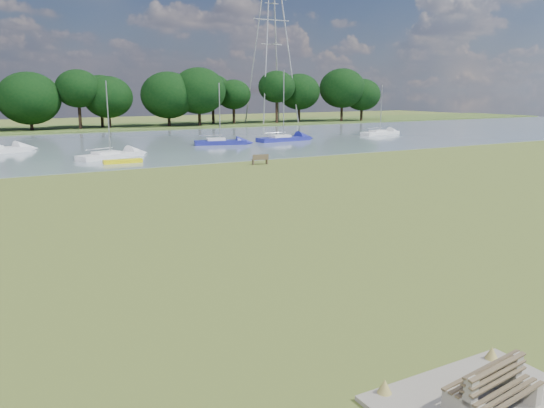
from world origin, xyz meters
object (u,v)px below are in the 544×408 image
bench_pair (493,389)px  sailboat_7 (283,137)px  pylon (272,16)px  sailboat_1 (380,132)px  kayak (123,161)px  sailboat_0 (220,141)px  sailboat_2 (110,154)px  riverbank_bench (260,159)px

bench_pair → sailboat_7: bearing=57.0°
bench_pair → sailboat_7: 56.35m
pylon → sailboat_1: size_ratio=4.49×
kayak → sailboat_0: sailboat_0 is taller
pylon → sailboat_7: pylon is taller
sailboat_0 → sailboat_7: size_ratio=0.81×
kayak → sailboat_1: (38.99, 12.70, 0.23)m
bench_pair → sailboat_2: 43.84m
sailboat_1 → sailboat_2: sailboat_2 is taller
bench_pair → sailboat_1: size_ratio=0.28×
bench_pair → sailboat_7: size_ratio=0.23×
pylon → sailboat_2: 59.27m
bench_pair → sailboat_0: sailboat_0 is taller
sailboat_0 → sailboat_7: (8.63, 0.35, 0.00)m
pylon → sailboat_7: (-16.66, -33.28, -19.11)m
pylon → sailboat_7: bearing=-116.6°
sailboat_2 → sailboat_0: bearing=1.9°
riverbank_bench → sailboat_7: 21.00m
sailboat_0 → riverbank_bench: bearing=-86.2°
pylon → sailboat_7: size_ratio=3.60×
kayak → sailboat_2: size_ratio=0.47×
sailboat_1 → sailboat_0: bearing=177.0°
pylon → sailboat_0: size_ratio=4.45×
kayak → sailboat_2: (-0.20, 4.08, 0.23)m
pylon → bench_pair: bearing=-116.1°
sailboat_0 → sailboat_1: 25.46m
pylon → sailboat_2: bearing=-134.2°
riverbank_bench → sailboat_2: size_ratio=0.21×
bench_pair → sailboat_7: (24.55, 50.72, 0.00)m
pylon → sailboat_1: bearing=-89.8°
sailboat_2 → riverbank_bench: bearing=-68.3°
sailboat_7 → pylon: bearing=57.8°
kayak → sailboat_1: bearing=19.7°
riverbank_bench → bench_pair: bearing=-101.5°
kayak → sailboat_7: size_ratio=0.38×
riverbank_bench → kayak: 11.83m
kayak → sailboat_7: 24.82m
kayak → sailboat_7: bearing=28.0°
sailboat_2 → kayak: bearing=-110.8°
sailboat_0 → sailboat_1: size_ratio=1.01×
sailboat_2 → pylon: bearing=22.2°
kayak → riverbank_bench: bearing=-29.5°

